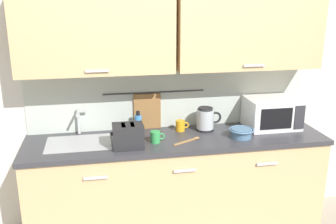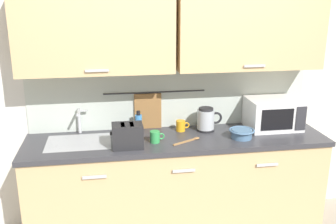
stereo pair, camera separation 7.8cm
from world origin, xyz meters
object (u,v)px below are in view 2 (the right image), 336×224
(toaster, at_px, (127,136))
(electric_kettle, at_px, (206,120))
(microwave, at_px, (273,114))
(mixing_bowl, at_px, (242,133))
(mug_by_kettle, at_px, (181,126))
(mug_near_sink, at_px, (155,137))
(wooden_spoon, at_px, (190,140))
(dish_soap_bottle, at_px, (139,123))

(toaster, bearing_deg, electric_kettle, 21.71)
(microwave, relative_size, mixing_bowl, 2.15)
(toaster, height_order, mug_by_kettle, toaster)
(microwave, relative_size, mug_near_sink, 3.83)
(electric_kettle, relative_size, mug_by_kettle, 1.89)
(mug_near_sink, distance_m, wooden_spoon, 0.29)
(microwave, height_order, electric_kettle, microwave)
(microwave, xyz_separation_m, dish_soap_bottle, (-1.20, 0.07, -0.05))
(dish_soap_bottle, xyz_separation_m, mug_by_kettle, (0.37, -0.02, -0.04))
(mug_near_sink, xyz_separation_m, toaster, (-0.23, -0.07, 0.05))
(mug_by_kettle, bearing_deg, mug_near_sink, -137.49)
(toaster, distance_m, mug_by_kettle, 0.58)
(mug_by_kettle, bearing_deg, mixing_bowl, -28.80)
(mug_by_kettle, bearing_deg, toaster, -147.84)
(mixing_bowl, height_order, mug_by_kettle, mug_by_kettle)
(mug_by_kettle, xyz_separation_m, wooden_spoon, (0.03, -0.26, -0.04))
(electric_kettle, bearing_deg, mug_by_kettle, 173.78)
(mug_by_kettle, bearing_deg, electric_kettle, -6.22)
(electric_kettle, xyz_separation_m, mug_near_sink, (-0.48, -0.21, -0.05))
(microwave, height_order, toaster, microwave)
(microwave, xyz_separation_m, toaster, (-1.32, -0.25, -0.04))
(dish_soap_bottle, bearing_deg, mug_near_sink, -66.23)
(wooden_spoon, bearing_deg, mug_by_kettle, 95.62)
(dish_soap_bottle, distance_m, mixing_bowl, 0.89)
(dish_soap_bottle, xyz_separation_m, mixing_bowl, (0.84, -0.28, -0.04))
(wooden_spoon, bearing_deg, microwave, 14.15)
(mixing_bowl, bearing_deg, microwave, 29.65)
(mug_near_sink, relative_size, toaster, 0.47)
(toaster, bearing_deg, wooden_spoon, 5.75)
(dish_soap_bottle, relative_size, mug_near_sink, 1.63)
(electric_kettle, distance_m, mixing_bowl, 0.34)
(mug_by_kettle, distance_m, wooden_spoon, 0.26)
(electric_kettle, height_order, mug_by_kettle, electric_kettle)
(electric_kettle, relative_size, mug_near_sink, 1.89)
(dish_soap_bottle, height_order, mug_near_sink, dish_soap_bottle)
(toaster, xyz_separation_m, mug_by_kettle, (0.49, 0.31, -0.05))
(electric_kettle, distance_m, mug_near_sink, 0.53)
(mug_near_sink, bearing_deg, electric_kettle, 23.94)
(microwave, bearing_deg, mug_by_kettle, 176.42)
(mixing_bowl, bearing_deg, mug_near_sink, 178.44)
(dish_soap_bottle, bearing_deg, wooden_spoon, -34.50)
(mixing_bowl, relative_size, wooden_spoon, 0.84)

